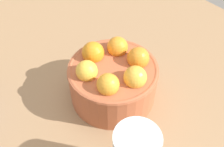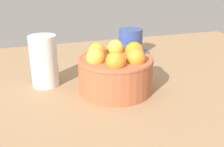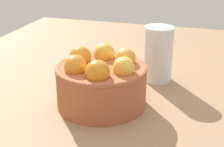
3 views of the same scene
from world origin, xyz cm
name	(u,v)px [view 2 (image 2 of 3)]	position (x,y,z in cm)	size (l,w,h in cm)	color
ground_plane	(115,97)	(0.00, 0.00, -1.85)	(120.96, 85.60, 3.69)	#997551
terracotta_bowl	(116,70)	(-0.02, 0.03, 4.67)	(16.02, 16.02, 10.19)	#AD5938
coffee_cup	(131,42)	(-13.25, -24.62, 3.60)	(11.81, 11.81, 7.65)	#304493
water_glass	(44,61)	(14.19, -7.60, 5.73)	(6.03, 6.03, 11.46)	silver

